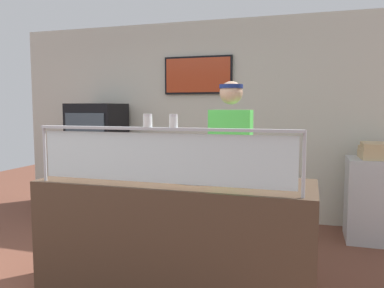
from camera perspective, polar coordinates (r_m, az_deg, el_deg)
ground_plane at (r=3.90m, az=0.87°, el=-17.55°), size 12.00×12.00×0.00m
shop_rear_unit at (r=5.30m, az=6.16°, el=3.68°), size 6.54×0.13×2.70m
serving_counter at (r=3.17m, az=-2.36°, el=-13.84°), size 2.14×0.76×0.95m
sneeze_guard at (r=2.71m, az=-4.68°, el=-0.86°), size 1.97×0.06×0.43m
pizza_tray at (r=3.08m, az=1.37°, el=-4.96°), size 0.49×0.49×0.04m
pizza_server at (r=3.06m, az=0.91°, el=-4.60°), size 0.09×0.28×0.01m
parmesan_shaker at (r=2.74m, az=-6.59°, el=3.35°), size 0.07×0.07×0.09m
pepper_flake_shaker at (r=2.66m, az=-2.76°, el=3.32°), size 0.06×0.06×0.09m
worker_figure at (r=3.57m, az=5.78°, el=-2.91°), size 0.41×0.50×1.76m
drink_fridge at (r=5.60m, az=-13.78°, el=-2.23°), size 0.68×0.63×1.57m
prep_shelf at (r=4.88m, az=25.97°, el=-7.51°), size 0.70×0.55×0.95m
pizza_box_stack at (r=4.79m, az=26.26°, el=-0.92°), size 0.45×0.44×0.18m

